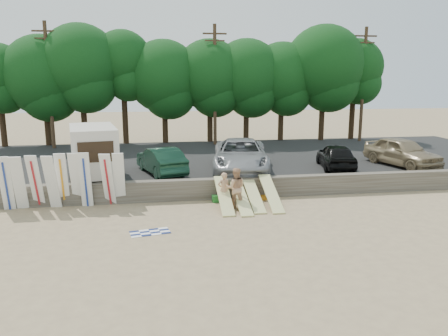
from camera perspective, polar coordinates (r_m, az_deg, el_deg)
The scene contains 28 objects.
ground at distance 18.53m, azimuth -0.50°, elevation -6.51°, with size 120.00×120.00×0.00m, color tan.
seawall at distance 21.25m, azimuth -1.71°, elevation -2.73°, with size 44.00×0.50×1.00m, color #6B6356.
parking_lot at distance 28.56m, azimuth -3.63°, elevation 0.70°, with size 44.00×14.50×0.70m, color #282828.
treeline at distance 35.00m, azimuth -4.18°, elevation 12.50°, with size 32.26×6.72×9.30m.
utility_poles at distance 33.73m, azimuth -1.20°, elevation 11.10°, with size 25.80×0.26×9.00m.
box_trailer at distance 23.00m, azimuth -16.68°, elevation 2.28°, with size 3.04×4.58×2.71m.
car_1 at distance 23.74m, azimuth -8.22°, elevation 0.99°, with size 1.53×4.40×1.45m, color #133524.
car_2 at distance 24.15m, azimuth 2.18°, elevation 1.66°, with size 2.93×6.35×1.76m, color gray.
car_3 at distance 25.71m, azimuth 14.42°, elevation 1.54°, with size 1.70×4.22×1.44m, color black.
car_4 at distance 27.63m, azimuth 22.22°, elevation 1.97°, with size 1.97×4.91×1.67m, color #8E7B5A.
surfboard_upright_0 at distance 21.30m, azimuth -26.58°, elevation -1.84°, with size 0.50×0.06×2.60m, color white.
surfboard_upright_1 at distance 21.18m, azimuth -25.21°, elevation -1.82°, with size 0.50×0.06×2.60m, color white.
surfboard_upright_2 at distance 21.11m, azimuth -23.41°, elevation -1.68°, with size 0.50×0.06×2.60m, color white.
surfboard_upright_3 at distance 20.80m, azimuth -21.59°, elevation -1.74°, with size 0.50×0.06×2.60m, color white.
surfboard_upright_4 at distance 20.94m, azimuth -20.38°, elevation -1.51°, with size 0.50×0.06×2.60m, color white.
surfboard_upright_5 at distance 20.83m, azimuth -18.74°, elevation -1.46°, with size 0.50×0.06×2.60m, color white.
surfboard_upright_6 at distance 20.62m, azimuth -17.65°, elevation -1.49°, with size 0.50×0.06×2.60m, color white.
surfboard_upright_7 at distance 20.51m, azimuth -14.94°, elevation -1.48°, with size 0.50×0.06×2.60m, color white.
surfboard_upright_8 at distance 20.52m, azimuth -13.53°, elevation -1.39°, with size 0.50×0.06×2.60m, color white.
surfboard_low_0 at distance 19.77m, azimuth -0.00°, elevation -3.58°, with size 0.56×3.00×0.07m, color #D8D588.
surfboard_low_1 at distance 19.85m, azimuth 2.26°, elevation -3.95°, with size 0.56×3.00×0.07m, color #D8D588.
surfboard_low_2 at distance 20.21m, azimuth 3.87°, elevation -3.47°, with size 0.56×3.00×0.07m, color #D8D588.
surfboard_low_3 at distance 20.26m, azimuth 6.17°, elevation -3.28°, with size 0.56×3.00×0.07m, color #D8D588.
beachgoer_a at distance 19.99m, azimuth -0.04°, elevation -2.80°, with size 0.57×0.38×1.58m, color tan.
beachgoer_b at distance 19.68m, azimuth 1.52°, elevation -2.62°, with size 0.90×0.70×1.85m, color tan.
cooler at distance 20.78m, azimuth -1.01°, elevation -4.02°, with size 0.38×0.30×0.32m, color #23812C.
gear_bag at distance 21.23m, azimuth 5.17°, elevation -3.87°, with size 0.30×0.25×0.22m, color orange.
beach_towel at distance 17.08m, azimuth -9.65°, elevation -8.28°, with size 1.50×1.50×0.00m, color white.
Camera 1 is at (-2.60, -17.41, 5.81)m, focal length 35.00 mm.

